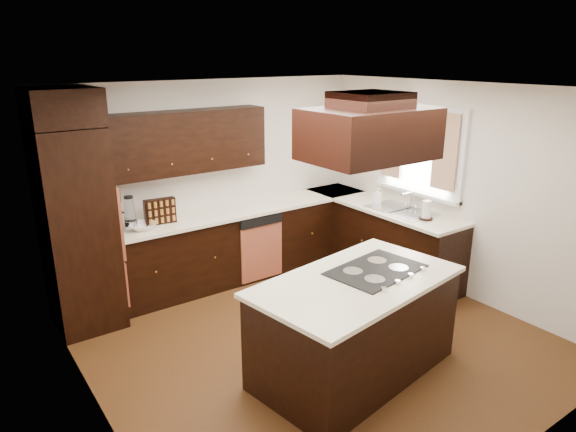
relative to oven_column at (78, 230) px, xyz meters
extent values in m
cube|color=brown|center=(1.78, -1.71, -1.07)|extent=(4.20, 4.20, 0.02)
cube|color=silver|center=(1.78, -1.71, 1.45)|extent=(4.20, 4.20, 0.02)
cube|color=beige|center=(1.78, 0.40, 0.19)|extent=(4.20, 0.02, 2.50)
cube|color=beige|center=(1.78, -3.81, 0.19)|extent=(4.20, 0.02, 2.50)
cube|color=beige|center=(-0.33, -1.71, 0.19)|extent=(0.02, 4.20, 2.50)
cube|color=beige|center=(3.88, -1.71, 0.19)|extent=(0.02, 4.20, 2.50)
cube|color=black|center=(0.00, 0.00, 0.00)|extent=(0.65, 0.75, 2.12)
cube|color=#AF553A|center=(0.35, 0.00, 0.06)|extent=(0.05, 0.62, 0.78)
cube|color=black|center=(1.81, 0.09, -0.62)|extent=(2.93, 0.60, 0.88)
cube|color=black|center=(3.58, -0.80, -0.62)|extent=(0.60, 2.40, 0.88)
cube|color=white|center=(1.81, 0.08, -0.16)|extent=(2.93, 0.63, 0.04)
cube|color=white|center=(3.56, -0.80, -0.16)|extent=(0.63, 2.40, 0.04)
cube|color=black|center=(1.34, 0.23, 0.75)|extent=(2.00, 0.34, 0.72)
cube|color=#AF553A|center=(2.10, -0.20, -0.66)|extent=(0.60, 0.05, 0.72)
cube|color=white|center=(3.85, -1.16, 0.59)|extent=(0.06, 1.32, 1.12)
cube|color=white|center=(3.87, -1.16, 0.59)|extent=(0.00, 1.20, 1.00)
cube|color=beige|center=(3.79, -1.57, 0.64)|extent=(0.02, 0.34, 0.90)
cube|color=beige|center=(3.79, -0.74, 0.64)|extent=(0.02, 0.34, 0.90)
cube|color=silver|center=(3.58, -1.16, -0.14)|extent=(0.52, 0.84, 0.01)
cube|color=black|center=(1.73, -2.34, -0.62)|extent=(1.94, 1.25, 0.88)
cube|color=white|center=(1.73, -2.34, -0.16)|extent=(2.02, 1.33, 0.04)
cube|color=black|center=(2.00, -2.30, -0.13)|extent=(0.93, 0.69, 0.01)
cube|color=black|center=(1.88, -2.25, 1.10)|extent=(1.05, 0.72, 0.42)
cube|color=black|center=(1.88, -2.25, 1.38)|extent=(0.55, 0.50, 0.13)
cylinder|color=silver|center=(0.59, 0.10, -0.09)|extent=(0.15, 0.15, 0.10)
cone|color=silver|center=(0.59, 0.10, 0.09)|extent=(0.13, 0.13, 0.26)
cube|color=black|center=(0.93, 0.10, 0.01)|extent=(0.36, 0.12, 0.30)
imported|color=white|center=(0.69, 0.03, -0.10)|extent=(0.35, 0.35, 0.07)
imported|color=white|center=(3.56, -0.75, -0.04)|extent=(0.12, 0.12, 0.20)
cylinder|color=white|center=(3.54, -1.58, -0.03)|extent=(0.13, 0.13, 0.23)
camera|label=1|loc=(-1.13, -5.32, 1.74)|focal=32.00mm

